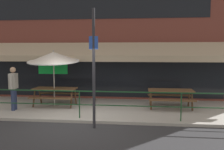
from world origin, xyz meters
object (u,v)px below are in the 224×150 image
at_px(picnic_table_left, 55,92).
at_px(patio_umbrella_left, 54,57).
at_px(street_sign_pole, 94,68).
at_px(picnic_table_centre, 171,94).
at_px(pedestrian_walking, 13,86).

height_order(picnic_table_left, patio_umbrella_left, patio_umbrella_left).
xyz_separation_m(patio_umbrella_left, street_sign_pole, (2.17, -2.49, -0.26)).
xyz_separation_m(picnic_table_left, picnic_table_centre, (4.84, 0.08, 0.00)).
relative_size(picnic_table_left, patio_umbrella_left, 0.75).
bearing_deg(street_sign_pole, picnic_table_left, 130.07).
xyz_separation_m(pedestrian_walking, street_sign_pole, (3.53, -1.65, 0.86)).
height_order(patio_umbrella_left, street_sign_pole, street_sign_pole).
relative_size(patio_umbrella_left, pedestrian_walking, 1.40).
bearing_deg(patio_umbrella_left, street_sign_pole, -48.93).
xyz_separation_m(picnic_table_centre, street_sign_pole, (-2.67, -2.66, 1.21)).
relative_size(patio_umbrella_left, street_sign_pole, 0.64).
xyz_separation_m(picnic_table_left, patio_umbrella_left, (-0.00, -0.09, 1.47)).
bearing_deg(patio_umbrella_left, pedestrian_walking, -148.07).
bearing_deg(street_sign_pole, picnic_table_centre, 44.88).
relative_size(pedestrian_walking, street_sign_pole, 0.46).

